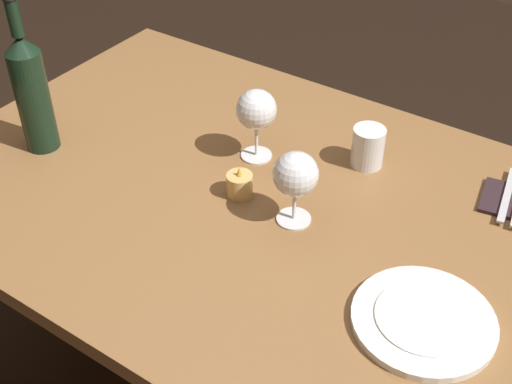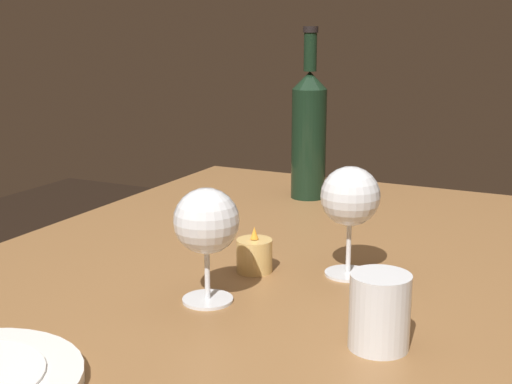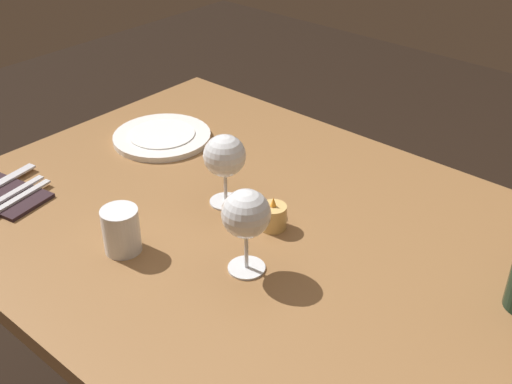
{
  "view_description": "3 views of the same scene",
  "coord_description": "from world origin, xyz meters",
  "px_view_note": "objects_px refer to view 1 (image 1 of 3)",
  "views": [
    {
      "loc": [
        0.61,
        -0.86,
        1.58
      ],
      "look_at": [
        0.06,
        -0.05,
        0.79
      ],
      "focal_mm": 47.78,
      "sensor_mm": 36.0,
      "label": 1
    },
    {
      "loc": [
        0.86,
        0.41,
        1.09
      ],
      "look_at": [
        -0.02,
        -0.02,
        0.85
      ],
      "focal_mm": 49.25,
      "sensor_mm": 36.0,
      "label": 2
    },
    {
      "loc": [
        -0.64,
        0.76,
        1.45
      ],
      "look_at": [
        0.04,
        -0.01,
        0.81
      ],
      "focal_mm": 45.1,
      "sensor_mm": 36.0,
      "label": 3
    }
  ],
  "objects_px": {
    "dinner_plate": "(424,320)",
    "wine_glass_left": "(296,176)",
    "wine_bottle": "(31,90)",
    "votive_candle": "(241,186)",
    "wine_glass_right": "(256,111)",
    "fork_outer": "(507,195)",
    "water_tumbler": "(368,149)"
  },
  "relations": [
    {
      "from": "dinner_plate",
      "to": "wine_glass_left",
      "type": "bearing_deg",
      "value": 161.82
    },
    {
      "from": "wine_bottle",
      "to": "votive_candle",
      "type": "bearing_deg",
      "value": 12.37
    },
    {
      "from": "wine_glass_left",
      "to": "wine_glass_right",
      "type": "bearing_deg",
      "value": 142.95
    },
    {
      "from": "votive_candle",
      "to": "fork_outer",
      "type": "height_order",
      "value": "votive_candle"
    },
    {
      "from": "wine_glass_left",
      "to": "wine_bottle",
      "type": "bearing_deg",
      "value": -170.67
    },
    {
      "from": "votive_candle",
      "to": "dinner_plate",
      "type": "relative_size",
      "value": 0.29
    },
    {
      "from": "wine_glass_left",
      "to": "votive_candle",
      "type": "distance_m",
      "value": 0.15
    },
    {
      "from": "dinner_plate",
      "to": "wine_bottle",
      "type": "bearing_deg",
      "value": 179.67
    },
    {
      "from": "wine_bottle",
      "to": "water_tumbler",
      "type": "distance_m",
      "value": 0.7
    },
    {
      "from": "wine_glass_left",
      "to": "water_tumbler",
      "type": "height_order",
      "value": "wine_glass_left"
    },
    {
      "from": "votive_candle",
      "to": "fork_outer",
      "type": "xyz_separation_m",
      "value": [
        0.44,
        0.28,
        -0.01
      ]
    },
    {
      "from": "wine_glass_left",
      "to": "votive_candle",
      "type": "relative_size",
      "value": 2.24
    },
    {
      "from": "wine_glass_left",
      "to": "fork_outer",
      "type": "distance_m",
      "value": 0.43
    },
    {
      "from": "dinner_plate",
      "to": "fork_outer",
      "type": "xyz_separation_m",
      "value": [
        0.01,
        0.39,
        0.0
      ]
    },
    {
      "from": "wine_glass_right",
      "to": "fork_outer",
      "type": "height_order",
      "value": "wine_glass_right"
    },
    {
      "from": "wine_glass_left",
      "to": "fork_outer",
      "type": "bearing_deg",
      "value": 42.44
    },
    {
      "from": "water_tumbler",
      "to": "fork_outer",
      "type": "bearing_deg",
      "value": 9.99
    },
    {
      "from": "wine_glass_right",
      "to": "water_tumbler",
      "type": "bearing_deg",
      "value": 27.27
    },
    {
      "from": "wine_glass_left",
      "to": "votive_candle",
      "type": "xyz_separation_m",
      "value": [
        -0.12,
        0.0,
        -0.08
      ]
    },
    {
      "from": "fork_outer",
      "to": "dinner_plate",
      "type": "bearing_deg",
      "value": -91.3
    },
    {
      "from": "dinner_plate",
      "to": "fork_outer",
      "type": "bearing_deg",
      "value": 88.7
    },
    {
      "from": "wine_glass_right",
      "to": "water_tumbler",
      "type": "xyz_separation_m",
      "value": [
        0.21,
        0.11,
        -0.07
      ]
    },
    {
      "from": "votive_candle",
      "to": "water_tumbler",
      "type": "bearing_deg",
      "value": 55.95
    },
    {
      "from": "wine_bottle",
      "to": "water_tumbler",
      "type": "relative_size",
      "value": 4.04
    },
    {
      "from": "water_tumbler",
      "to": "dinner_plate",
      "type": "xyz_separation_m",
      "value": [
        0.27,
        -0.34,
        -0.03
      ]
    },
    {
      "from": "votive_candle",
      "to": "fork_outer",
      "type": "relative_size",
      "value": 0.37
    },
    {
      "from": "wine_glass_right",
      "to": "water_tumbler",
      "type": "height_order",
      "value": "wine_glass_right"
    },
    {
      "from": "wine_bottle",
      "to": "dinner_plate",
      "type": "relative_size",
      "value": 1.49
    },
    {
      "from": "wine_glass_left",
      "to": "votive_candle",
      "type": "bearing_deg",
      "value": 178.02
    },
    {
      "from": "fork_outer",
      "to": "votive_candle",
      "type": "bearing_deg",
      "value": -147.24
    },
    {
      "from": "wine_glass_left",
      "to": "wine_glass_right",
      "type": "height_order",
      "value": "wine_glass_right"
    },
    {
      "from": "fork_outer",
      "to": "wine_bottle",
      "type": "bearing_deg",
      "value": -156.83
    }
  ]
}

